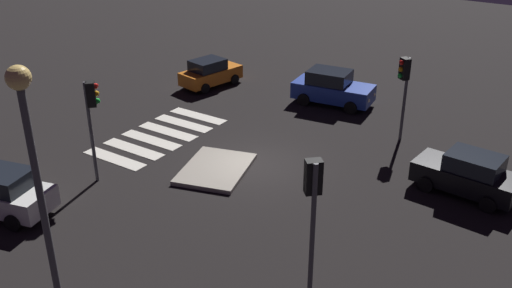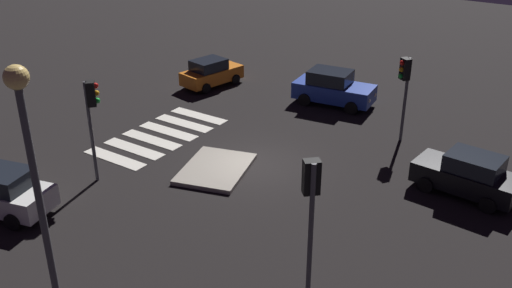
% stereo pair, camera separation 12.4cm
% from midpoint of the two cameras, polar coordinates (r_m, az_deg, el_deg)
% --- Properties ---
extents(ground_plane, '(80.00, 80.00, 0.00)m').
position_cam_midpoint_polar(ground_plane, '(24.26, -0.15, -2.13)').
color(ground_plane, black).
extents(traffic_island, '(3.94, 3.37, 0.18)m').
position_cam_midpoint_polar(traffic_island, '(23.84, -4.17, -2.49)').
color(traffic_island, gray).
rests_on(traffic_island, ground).
extents(car_blue, '(2.36, 4.37, 1.84)m').
position_cam_midpoint_polar(car_blue, '(30.70, 7.45, 5.54)').
color(car_blue, '#1E389E').
rests_on(car_blue, ground).
extents(car_orange, '(3.85, 2.26, 1.59)m').
position_cam_midpoint_polar(car_orange, '(33.32, -4.68, 7.06)').
color(car_orange, orange).
rests_on(car_orange, ground).
extents(car_white, '(2.57, 4.17, 1.71)m').
position_cam_midpoint_polar(car_white, '(22.59, -24.19, -4.39)').
color(car_white, silver).
rests_on(car_white, ground).
extents(car_black, '(2.11, 4.01, 1.70)m').
position_cam_midpoint_polar(car_black, '(23.23, 20.11, -2.83)').
color(car_black, black).
rests_on(car_black, ground).
extents(traffic_light_north, '(0.53, 0.54, 4.58)m').
position_cam_midpoint_polar(traffic_light_north, '(15.17, 5.41, -5.42)').
color(traffic_light_north, '#47474C').
rests_on(traffic_light_north, ground).
extents(traffic_light_east, '(0.54, 0.54, 4.17)m').
position_cam_midpoint_polar(traffic_light_east, '(22.67, -16.14, 3.55)').
color(traffic_light_east, '#47474C').
rests_on(traffic_light_east, ground).
extents(traffic_light_west, '(0.53, 0.54, 3.93)m').
position_cam_midpoint_polar(traffic_light_west, '(26.21, 14.35, 6.29)').
color(traffic_light_west, '#47474C').
rests_on(traffic_light_west, ground).
extents(street_lamp, '(0.56, 0.56, 7.51)m').
position_cam_midpoint_polar(street_lamp, '(14.15, -21.36, -1.91)').
color(street_lamp, '#47474C').
rests_on(street_lamp, ground).
extents(crosswalk_near, '(6.45, 3.20, 0.02)m').
position_cam_midpoint_polar(crosswalk_near, '(27.35, -9.67, 0.82)').
color(crosswalk_near, silver).
rests_on(crosswalk_near, ground).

